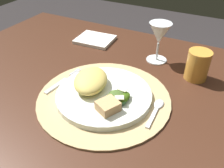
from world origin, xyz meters
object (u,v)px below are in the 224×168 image
object	(u,v)px
wine_glass	(159,35)
napkin	(95,40)
dinner_plate	(104,95)
fork	(62,82)
dining_table	(109,133)
spoon	(157,108)
amber_tumbler	(198,65)

from	to	relation	value
wine_glass	napkin	bearing A→B (deg)	172.78
dinner_plate	fork	bearing A→B (deg)	178.77
fork	wine_glass	size ratio (longest dim) A/B	1.12
dining_table	napkin	size ratio (longest dim) A/B	8.77
spoon	wine_glass	distance (m)	0.29
dinner_plate	wine_glass	xyz separation A→B (m)	(0.06, 0.28, 0.08)
dinner_plate	fork	size ratio (longest dim) A/B	1.72
wine_glass	amber_tumbler	bearing A→B (deg)	-19.15
fork	wine_glass	distance (m)	0.36
dinner_plate	fork	distance (m)	0.15
dining_table	spoon	size ratio (longest dim) A/B	10.45
spoon	napkin	size ratio (longest dim) A/B	0.84
napkin	wine_glass	bearing A→B (deg)	-7.22
dinner_plate	dining_table	bearing A→B (deg)	98.27
dining_table	dinner_plate	distance (m)	0.20
fork	napkin	world-z (taller)	napkin
napkin	spoon	bearing A→B (deg)	-38.41
spoon	amber_tumbler	bearing A→B (deg)	74.17
amber_tumbler	napkin	bearing A→B (deg)	168.53
dining_table	amber_tumbler	bearing A→B (deg)	41.27
fork	wine_glass	xyz separation A→B (m)	(0.21, 0.28, 0.09)
spoon	amber_tumbler	size ratio (longest dim) A/B	1.29
wine_glass	amber_tumbler	distance (m)	0.16
fork	spoon	size ratio (longest dim) A/B	1.27
spoon	wine_glass	bearing A→B (deg)	109.14
fork	napkin	distance (m)	0.32
dining_table	dinner_plate	xyz separation A→B (m)	(0.01, -0.04, 0.20)
dinner_plate	wine_glass	size ratio (longest dim) A/B	1.92
dining_table	wine_glass	distance (m)	0.38
napkin	amber_tumbler	world-z (taller)	amber_tumbler
fork	amber_tumbler	xyz separation A→B (m)	(0.36, 0.23, 0.04)
napkin	wine_glass	size ratio (longest dim) A/B	1.04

